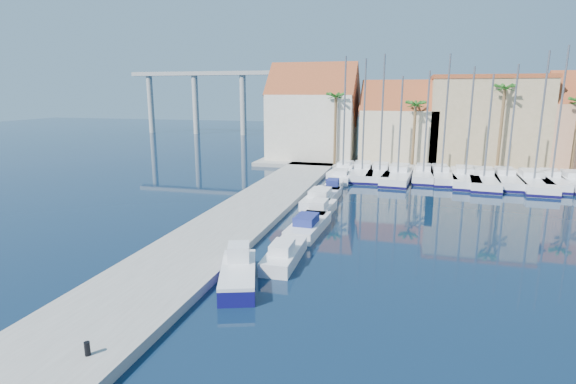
% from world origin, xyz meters
% --- Properties ---
extents(ground, '(260.00, 260.00, 0.00)m').
position_xyz_m(ground, '(0.00, 0.00, 0.00)').
color(ground, black).
rests_on(ground, ground).
extents(quay_west, '(6.00, 77.00, 0.50)m').
position_xyz_m(quay_west, '(-9.00, 13.50, 0.25)').
color(quay_west, gray).
rests_on(quay_west, ground).
extents(shore_north, '(54.00, 16.00, 0.50)m').
position_xyz_m(shore_north, '(10.00, 48.00, 0.25)').
color(shore_north, gray).
rests_on(shore_north, ground).
extents(bollard, '(0.21, 0.21, 0.53)m').
position_xyz_m(bollard, '(-7.45, -4.49, 0.77)').
color(bollard, black).
rests_on(bollard, quay_west).
extents(fishing_boat, '(3.41, 5.61, 1.86)m').
position_xyz_m(fishing_boat, '(-4.83, 3.94, 0.62)').
color(fishing_boat, '#110E56').
rests_on(fishing_boat, ground).
extents(motorboat_west_0, '(1.79, 5.28, 1.40)m').
position_xyz_m(motorboat_west_0, '(-3.29, 7.43, 0.51)').
color(motorboat_west_0, white).
rests_on(motorboat_west_0, ground).
extents(motorboat_west_1, '(2.30, 6.28, 1.40)m').
position_xyz_m(motorboat_west_1, '(-3.21, 13.58, 0.51)').
color(motorboat_west_1, white).
rests_on(motorboat_west_1, ground).
extents(motorboat_west_2, '(1.93, 5.57, 1.40)m').
position_xyz_m(motorboat_west_2, '(-3.24, 18.14, 0.51)').
color(motorboat_west_2, white).
rests_on(motorboat_west_2, ground).
extents(motorboat_west_3, '(2.58, 7.49, 1.40)m').
position_xyz_m(motorboat_west_3, '(-3.96, 22.50, 0.51)').
color(motorboat_west_3, white).
rests_on(motorboat_west_3, ground).
extents(motorboat_west_4, '(1.97, 5.26, 1.40)m').
position_xyz_m(motorboat_west_4, '(-3.67, 27.16, 0.51)').
color(motorboat_west_4, white).
rests_on(motorboat_west_4, ground).
extents(motorboat_west_5, '(2.21, 6.24, 1.40)m').
position_xyz_m(motorboat_west_5, '(-3.69, 33.17, 0.51)').
color(motorboat_west_5, white).
rests_on(motorboat_west_5, ground).
extents(motorboat_west_6, '(2.38, 6.30, 1.40)m').
position_xyz_m(motorboat_west_6, '(-3.42, 36.96, 0.51)').
color(motorboat_west_6, white).
rests_on(motorboat_west_6, ground).
extents(sailboat_0, '(2.89, 8.60, 13.87)m').
position_xyz_m(sailboat_0, '(-3.93, 36.40, 0.64)').
color(sailboat_0, white).
rests_on(sailboat_0, ground).
extents(sailboat_1, '(3.28, 10.45, 13.57)m').
position_xyz_m(sailboat_1, '(-1.73, 36.48, 0.59)').
color(sailboat_1, white).
rests_on(sailboat_1, ground).
extents(sailboat_2, '(2.64, 9.77, 14.00)m').
position_xyz_m(sailboat_2, '(0.37, 36.22, 0.61)').
color(sailboat_2, white).
rests_on(sailboat_2, ground).
extents(sailboat_3, '(3.83, 11.26, 11.60)m').
position_xyz_m(sailboat_3, '(2.49, 35.53, 0.56)').
color(sailboat_3, white).
rests_on(sailboat_3, ground).
extents(sailboat_4, '(2.59, 8.76, 12.17)m').
position_xyz_m(sailboat_4, '(5.27, 36.61, 0.60)').
color(sailboat_4, white).
rests_on(sailboat_4, ground).
extents(sailboat_5, '(3.04, 9.28, 13.91)m').
position_xyz_m(sailboat_5, '(7.19, 36.50, 0.62)').
color(sailboat_5, white).
rests_on(sailboat_5, ground).
extents(sailboat_6, '(3.37, 10.81, 12.53)m').
position_xyz_m(sailboat_6, '(9.73, 36.02, 0.58)').
color(sailboat_6, white).
rests_on(sailboat_6, ground).
extents(sailboat_7, '(3.80, 11.31, 11.69)m').
position_xyz_m(sailboat_7, '(11.59, 35.52, 0.56)').
color(sailboat_7, white).
rests_on(sailboat_7, ground).
extents(sailboat_8, '(2.95, 10.09, 12.73)m').
position_xyz_m(sailboat_8, '(13.96, 36.24, 0.59)').
color(sailboat_8, white).
rests_on(sailboat_8, ground).
extents(sailboat_9, '(3.53, 11.47, 13.93)m').
position_xyz_m(sailboat_9, '(16.47, 35.45, 0.58)').
color(sailboat_9, white).
rests_on(sailboat_9, ground).
extents(sailboat_10, '(3.30, 9.59, 14.50)m').
position_xyz_m(sailboat_10, '(18.43, 36.40, 0.63)').
color(sailboat_10, white).
rests_on(sailboat_10, ground).
extents(sailboat_11, '(2.56, 9.58, 13.04)m').
position_xyz_m(sailboat_11, '(20.67, 36.08, 0.60)').
color(sailboat_11, white).
rests_on(sailboat_11, ground).
extents(building_0, '(12.30, 9.00, 13.50)m').
position_xyz_m(building_0, '(-10.00, 47.00, 6.52)').
color(building_0, beige).
rests_on(building_0, shore_north).
extents(building_1, '(10.30, 8.00, 11.00)m').
position_xyz_m(building_1, '(2.00, 47.00, 5.30)').
color(building_1, '#CDB991').
rests_on(building_1, shore_north).
extents(building_2, '(14.20, 10.20, 11.50)m').
position_xyz_m(building_2, '(13.00, 48.00, 6.26)').
color(building_2, tan).
rests_on(building_2, shore_north).
extents(palm_0, '(2.60, 2.60, 10.15)m').
position_xyz_m(palm_0, '(-6.00, 42.00, 9.08)').
color(palm_0, brown).
rests_on(palm_0, shore_north).
extents(palm_1, '(2.60, 2.60, 9.15)m').
position_xyz_m(palm_1, '(4.00, 42.00, 8.14)').
color(palm_1, brown).
rests_on(palm_1, shore_north).
extents(palm_2, '(2.60, 2.60, 11.15)m').
position_xyz_m(palm_2, '(14.00, 42.00, 10.02)').
color(palm_2, brown).
rests_on(palm_2, shore_north).
extents(viaduct, '(48.00, 2.20, 14.45)m').
position_xyz_m(viaduct, '(-39.07, 82.00, 10.25)').
color(viaduct, '#9E9E99').
rests_on(viaduct, ground).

